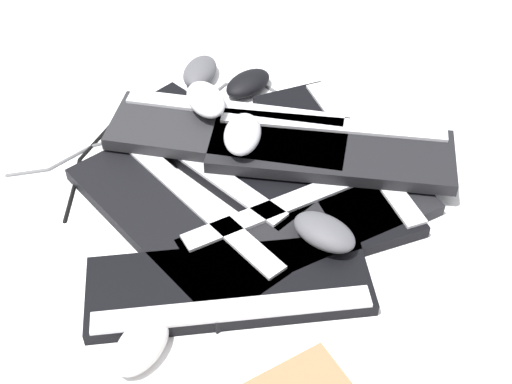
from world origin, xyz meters
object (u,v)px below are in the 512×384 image
(keyboard_6, at_px, (331,150))
(mouse_4, at_px, (141,345))
(keyboard_5, at_px, (228,132))
(keyboard_1, at_px, (172,221))
(mouse_1, at_px, (412,143))
(mouse_0, at_px, (200,72))
(mouse_2, at_px, (324,232))
(mouse_6, at_px, (242,134))
(keyboard_3, at_px, (311,226))
(mouse_3, at_px, (206,99))
(keyboard_0, at_px, (219,153))
(mouse_5, at_px, (248,83))
(keyboard_4, at_px, (334,160))
(keyboard_2, at_px, (229,287))

(keyboard_6, xyz_separation_m, mouse_4, (-0.21, 0.45, -0.02))
(keyboard_5, bearing_deg, keyboard_1, 128.23)
(keyboard_1, relative_size, mouse_1, 4.21)
(keyboard_1, xyz_separation_m, mouse_0, (0.37, -0.22, 0.01))
(mouse_2, height_order, mouse_6, mouse_6)
(keyboard_1, bearing_deg, keyboard_3, -119.79)
(mouse_1, height_order, mouse_3, mouse_3)
(keyboard_0, xyz_separation_m, keyboard_5, (0.01, -0.03, 0.03))
(keyboard_0, height_order, mouse_2, mouse_2)
(keyboard_1, height_order, mouse_5, mouse_5)
(mouse_4, bearing_deg, mouse_5, 12.46)
(mouse_1, relative_size, mouse_5, 1.00)
(keyboard_1, relative_size, keyboard_4, 1.02)
(keyboard_4, relative_size, mouse_4, 4.13)
(keyboard_6, bearing_deg, mouse_6, 62.05)
(mouse_3, bearing_deg, mouse_5, 126.75)
(keyboard_0, bearing_deg, mouse_0, -16.58)
(mouse_0, bearing_deg, keyboard_4, 58.07)
(mouse_1, height_order, mouse_4, same)
(keyboard_0, distance_m, keyboard_2, 0.31)
(keyboard_2, height_order, mouse_0, mouse_0)
(keyboard_4, bearing_deg, mouse_6, 64.12)
(keyboard_6, height_order, mouse_3, mouse_3)
(mouse_1, bearing_deg, keyboard_4, 139.84)
(keyboard_6, height_order, mouse_4, keyboard_6)
(keyboard_5, height_order, mouse_6, mouse_6)
(keyboard_6, distance_m, mouse_6, 0.16)
(keyboard_3, height_order, keyboard_5, keyboard_5)
(keyboard_4, distance_m, mouse_0, 0.38)
(keyboard_1, height_order, mouse_4, mouse_4)
(keyboard_0, xyz_separation_m, keyboard_3, (-0.24, -0.06, 0.00))
(keyboard_1, bearing_deg, keyboard_4, -88.97)
(mouse_4, bearing_deg, mouse_0, 21.69)
(keyboard_6, relative_size, mouse_5, 4.06)
(keyboard_0, height_order, mouse_0, mouse_0)
(keyboard_5, bearing_deg, mouse_2, -175.21)
(mouse_5, bearing_deg, keyboard_1, 24.70)
(keyboard_3, relative_size, mouse_4, 4.03)
(keyboard_4, xyz_separation_m, mouse_3, (0.20, 0.17, 0.07))
(mouse_1, bearing_deg, keyboard_5, 124.17)
(keyboard_5, xyz_separation_m, mouse_1, (-0.16, -0.30, -0.02))
(mouse_0, relative_size, mouse_3, 1.00)
(keyboard_4, relative_size, keyboard_6, 1.02)
(keyboard_3, height_order, mouse_0, mouse_0)
(keyboard_5, relative_size, mouse_4, 3.99)
(keyboard_4, relative_size, mouse_6, 4.13)
(keyboard_5, distance_m, mouse_1, 0.35)
(keyboard_1, distance_m, mouse_2, 0.26)
(mouse_5, bearing_deg, mouse_0, -69.82)
(keyboard_3, xyz_separation_m, keyboard_6, (0.12, -0.11, 0.03))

